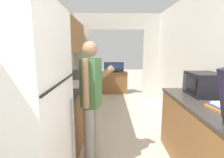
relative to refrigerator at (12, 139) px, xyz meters
name	(u,v)px	position (x,y,z in m)	size (l,w,h in m)	color
wall_left	(44,51)	(-0.31, 1.56, 0.57)	(0.38, 7.04, 2.50)	silver
wall_right	(223,70)	(2.17, 1.12, 0.34)	(0.06, 7.04, 2.50)	silver
wall_far_with_doorway	(117,51)	(0.89, 4.07, 0.53)	(2.89, 0.06, 2.50)	silver
counter_left	(72,103)	(-0.06, 2.20, -0.46)	(0.62, 3.54, 0.90)	brown
counter_right	(220,152)	(1.84, 0.52, -0.46)	(0.62, 2.11, 0.90)	brown
refrigerator	(12,139)	(0.00, 0.00, 0.00)	(0.74, 0.73, 1.82)	white
range_oven	(70,108)	(-0.05, 1.93, -0.45)	(0.66, 0.74, 1.04)	white
person	(91,102)	(0.45, 0.99, -0.05)	(0.51, 0.45, 1.61)	#9E9E9E
microwave	(203,84)	(1.93, 1.13, 0.15)	(0.37, 0.45, 0.31)	black
tv_cabinet	(114,82)	(0.83, 4.78, -0.55)	(0.89, 0.42, 0.73)	brown
television	(114,67)	(0.83, 4.74, -0.02)	(0.65, 0.16, 0.33)	black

